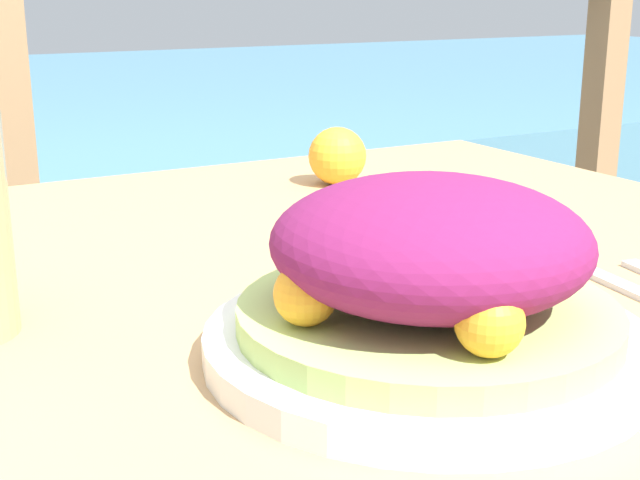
% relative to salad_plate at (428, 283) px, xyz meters
% --- Properties ---
extents(patio_table, '(1.24, 0.98, 0.76)m').
position_rel_salad_plate_xyz_m(patio_table, '(-0.06, 0.19, -0.14)').
color(patio_table, tan).
rests_on(patio_table, ground_plane).
extents(railing_fence, '(2.80, 0.08, 1.12)m').
position_rel_salad_plate_xyz_m(railing_fence, '(-0.06, 1.09, 0.03)').
color(railing_fence, '#937551').
rests_on(railing_fence, ground_plane).
extents(salad_plate, '(0.30, 0.30, 0.12)m').
position_rel_salad_plate_xyz_m(salad_plate, '(0.00, 0.00, 0.00)').
color(salad_plate, silver).
rests_on(salad_plate, patio_table).
extents(fork, '(0.04, 0.18, 0.00)m').
position_rel_salad_plate_xyz_m(fork, '(0.22, 0.02, -0.05)').
color(fork, silver).
rests_on(fork, patio_table).
extents(orange_near_basket, '(0.07, 0.07, 0.07)m').
position_rel_salad_plate_xyz_m(orange_near_basket, '(0.22, 0.49, -0.02)').
color(orange_near_basket, '#F9A328').
rests_on(orange_near_basket, patio_table).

